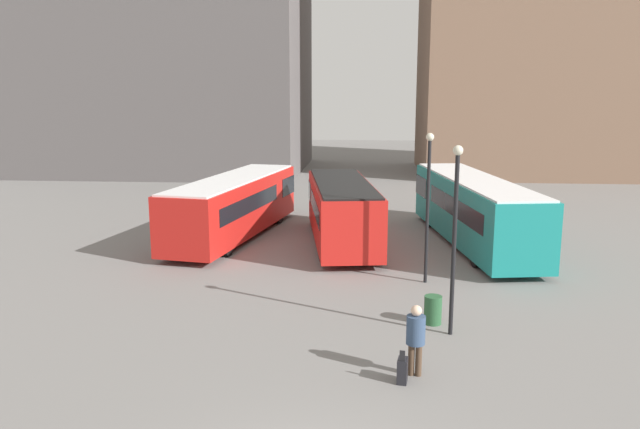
{
  "coord_description": "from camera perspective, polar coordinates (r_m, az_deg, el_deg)",
  "views": [
    {
      "loc": [
        0.89,
        -9.31,
        6.74
      ],
      "look_at": [
        -1.12,
        15.22,
        1.9
      ],
      "focal_mm": 35.0,
      "sensor_mm": 36.0,
      "label": 1
    }
  ],
  "objects": [
    {
      "name": "lamp_post_1",
      "position": [
        22.2,
        9.85,
        1.72
      ],
      "size": [
        0.28,
        0.28,
        5.36
      ],
      "color": "black",
      "rests_on": "ground_plane"
    },
    {
      "name": "bus_0",
      "position": [
        29.7,
        -7.81,
        0.94
      ],
      "size": [
        4.39,
        11.41,
        2.82
      ],
      "rotation": [
        0.0,
        0.0,
        1.4
      ],
      "color": "red",
      "rests_on": "ground_plane"
    },
    {
      "name": "bus_2",
      "position": [
        28.8,
        13.82,
        0.59
      ],
      "size": [
        4.32,
        12.36,
        2.98
      ],
      "rotation": [
        0.0,
        0.0,
        1.73
      ],
      "color": "#19847F",
      "rests_on": "ground_plane"
    },
    {
      "name": "lamp_post_0",
      "position": [
        17.46,
        12.23,
        -0.94
      ],
      "size": [
        0.28,
        0.28,
        5.35
      ],
      "color": "black",
      "rests_on": "ground_plane"
    },
    {
      "name": "bus_1",
      "position": [
        28.01,
        2.01,
        0.43
      ],
      "size": [
        3.88,
        9.66,
        2.84
      ],
      "rotation": [
        0.0,
        0.0,
        1.72
      ],
      "color": "red",
      "rests_on": "ground_plane"
    },
    {
      "name": "traveler",
      "position": [
        15.35,
        8.74,
        -10.76
      ],
      "size": [
        0.52,
        0.52,
        1.77
      ],
      "rotation": [
        0.0,
        0.0,
        1.42
      ],
      "color": "#4C3828",
      "rests_on": "ground_plane"
    },
    {
      "name": "trash_bin",
      "position": [
        18.91,
        10.28,
        -8.57
      ],
      "size": [
        0.52,
        0.52,
        0.85
      ],
      "color": "#285633",
      "rests_on": "ground_plane"
    },
    {
      "name": "suitcase",
      "position": [
        15.25,
        7.55,
        -13.95
      ],
      "size": [
        0.29,
        0.41,
        0.85
      ],
      "rotation": [
        0.0,
        0.0,
        1.42
      ],
      "color": "black",
      "rests_on": "ground_plane"
    }
  ]
}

